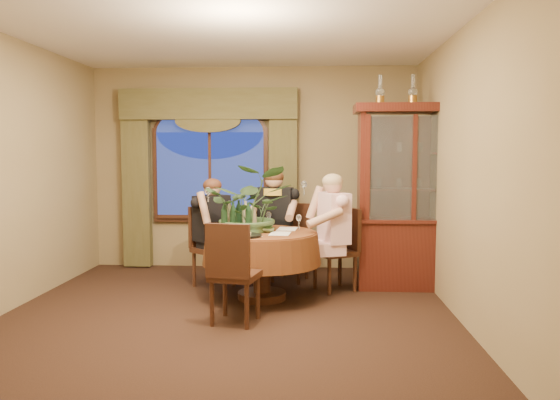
# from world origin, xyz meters

# --- Properties ---
(floor) EXTENTS (5.00, 5.00, 0.00)m
(floor) POSITION_xyz_m (0.00, 0.00, 0.00)
(floor) COLOR black
(floor) RESTS_ON ground
(wall_back) EXTENTS (4.50, 0.00, 4.50)m
(wall_back) POSITION_xyz_m (0.00, 2.50, 1.40)
(wall_back) COLOR olive
(wall_back) RESTS_ON ground
(wall_right) EXTENTS (0.00, 5.00, 5.00)m
(wall_right) POSITION_xyz_m (2.25, 0.00, 1.40)
(wall_right) COLOR olive
(wall_right) RESTS_ON ground
(ceiling) EXTENTS (5.00, 5.00, 0.00)m
(ceiling) POSITION_xyz_m (0.00, 0.00, 2.80)
(ceiling) COLOR white
(ceiling) RESTS_ON wall_back
(window) EXTENTS (1.62, 0.10, 1.32)m
(window) POSITION_xyz_m (-0.60, 2.43, 1.30)
(window) COLOR navy
(window) RESTS_ON wall_back
(arched_transom) EXTENTS (1.60, 0.06, 0.44)m
(arched_transom) POSITION_xyz_m (-0.60, 2.43, 2.08)
(arched_transom) COLOR navy
(arched_transom) RESTS_ON wall_back
(drapery_left) EXTENTS (0.38, 0.14, 2.32)m
(drapery_left) POSITION_xyz_m (-1.63, 2.38, 1.18)
(drapery_left) COLOR #4A4622
(drapery_left) RESTS_ON floor
(drapery_right) EXTENTS (0.38, 0.14, 2.32)m
(drapery_right) POSITION_xyz_m (0.43, 2.38, 1.18)
(drapery_right) COLOR #4A4622
(drapery_right) RESTS_ON floor
(swag_valance) EXTENTS (2.45, 0.16, 0.42)m
(swag_valance) POSITION_xyz_m (-0.60, 2.35, 2.28)
(swag_valance) COLOR #4A4622
(swag_valance) RESTS_ON wall_back
(dining_table) EXTENTS (1.68, 1.68, 0.75)m
(dining_table) POSITION_xyz_m (0.28, 0.78, 0.38)
(dining_table) COLOR maroon
(dining_table) RESTS_ON floor
(china_cabinet) EXTENTS (1.35, 0.53, 2.18)m
(china_cabinet) POSITION_xyz_m (1.99, 1.39, 1.09)
(china_cabinet) COLOR #3B120E
(china_cabinet) RESTS_ON floor
(oil_lamp_left) EXTENTS (0.11, 0.11, 0.34)m
(oil_lamp_left) POSITION_xyz_m (1.62, 1.39, 2.35)
(oil_lamp_left) COLOR #A5722D
(oil_lamp_left) RESTS_ON china_cabinet
(oil_lamp_center) EXTENTS (0.11, 0.11, 0.34)m
(oil_lamp_center) POSITION_xyz_m (1.99, 1.39, 2.35)
(oil_lamp_center) COLOR #A5722D
(oil_lamp_center) RESTS_ON china_cabinet
(oil_lamp_right) EXTENTS (0.11, 0.11, 0.34)m
(oil_lamp_right) POSITION_xyz_m (2.37, 1.39, 2.35)
(oil_lamp_right) COLOR #A5722D
(oil_lamp_right) RESTS_ON china_cabinet
(chair_right) EXTENTS (0.57, 0.57, 0.96)m
(chair_right) POSITION_xyz_m (1.10, 1.21, 0.48)
(chair_right) COLOR black
(chair_right) RESTS_ON floor
(chair_back_right) EXTENTS (0.52, 0.52, 0.96)m
(chair_back_right) POSITION_xyz_m (0.55, 1.68, 0.48)
(chair_back_right) COLOR black
(chair_back_right) RESTS_ON floor
(chair_back) EXTENTS (0.59, 0.59, 0.96)m
(chair_back) POSITION_xyz_m (-0.35, 1.31, 0.48)
(chair_back) COLOR black
(chair_back) RESTS_ON floor
(chair_front_left) EXTENTS (0.50, 0.50, 0.96)m
(chair_front_left) POSITION_xyz_m (0.11, -0.07, 0.48)
(chair_front_left) COLOR black
(chair_front_left) RESTS_ON floor
(person_pink) EXTENTS (0.60, 0.62, 1.38)m
(person_pink) POSITION_xyz_m (1.08, 1.08, 0.69)
(person_pink) COLOR #F5C5CC
(person_pink) RESTS_ON floor
(person_back) EXTENTS (0.63, 0.64, 1.31)m
(person_back) POSITION_xyz_m (-0.38, 1.34, 0.66)
(person_back) COLOR black
(person_back) RESTS_ON floor
(person_scarf) EXTENTS (0.55, 0.51, 1.41)m
(person_scarf) POSITION_xyz_m (0.36, 1.60, 0.71)
(person_scarf) COLOR black
(person_scarf) RESTS_ON floor
(stoneware_vase) EXTENTS (0.14, 0.14, 0.26)m
(stoneware_vase) POSITION_xyz_m (0.15, 0.91, 0.88)
(stoneware_vase) COLOR gray
(stoneware_vase) RESTS_ON dining_table
(centerpiece_plant) EXTENTS (0.96, 1.06, 0.83)m
(centerpiece_plant) POSITION_xyz_m (0.15, 0.91, 1.36)
(centerpiece_plant) COLOR #37562F
(centerpiece_plant) RESTS_ON dining_table
(olive_bowl) EXTENTS (0.15, 0.15, 0.05)m
(olive_bowl) POSITION_xyz_m (0.35, 0.74, 0.77)
(olive_bowl) COLOR #495A32
(olive_bowl) RESTS_ON dining_table
(cheese_platter) EXTENTS (0.34, 0.34, 0.02)m
(cheese_platter) POSITION_xyz_m (0.14, 0.41, 0.76)
(cheese_platter) COLOR black
(cheese_platter) RESTS_ON dining_table
(wine_bottle_0) EXTENTS (0.07, 0.07, 0.33)m
(wine_bottle_0) POSITION_xyz_m (0.09, 0.86, 0.92)
(wine_bottle_0) COLOR tan
(wine_bottle_0) RESTS_ON dining_table
(wine_bottle_1) EXTENTS (0.07, 0.07, 0.33)m
(wine_bottle_1) POSITION_xyz_m (0.00, 0.96, 0.92)
(wine_bottle_1) COLOR black
(wine_bottle_1) RESTS_ON dining_table
(wine_bottle_2) EXTENTS (0.07, 0.07, 0.33)m
(wine_bottle_2) POSITION_xyz_m (-0.09, 0.88, 0.92)
(wine_bottle_2) COLOR tan
(wine_bottle_2) RESTS_ON dining_table
(wine_bottle_3) EXTENTS (0.07, 0.07, 0.33)m
(wine_bottle_3) POSITION_xyz_m (0.14, 0.69, 0.92)
(wine_bottle_3) COLOR black
(wine_bottle_3) RESTS_ON dining_table
(wine_bottle_4) EXTENTS (0.07, 0.07, 0.33)m
(wine_bottle_4) POSITION_xyz_m (-0.03, 0.73, 0.92)
(wine_bottle_4) COLOR black
(wine_bottle_4) RESTS_ON dining_table
(wine_bottle_5) EXTENTS (0.07, 0.07, 0.33)m
(wine_bottle_5) POSITION_xyz_m (-0.12, 0.69, 0.92)
(wine_bottle_5) COLOR black
(wine_bottle_5) RESTS_ON dining_table
(tasting_paper_0) EXTENTS (0.23, 0.31, 0.00)m
(tasting_paper_0) POSITION_xyz_m (0.49, 0.63, 0.75)
(tasting_paper_0) COLOR white
(tasting_paper_0) RESTS_ON dining_table
(tasting_paper_1) EXTENTS (0.24, 0.32, 0.00)m
(tasting_paper_1) POSITION_xyz_m (0.55, 0.99, 0.75)
(tasting_paper_1) COLOR white
(tasting_paper_1) RESTS_ON dining_table
(tasting_paper_2) EXTENTS (0.28, 0.34, 0.00)m
(tasting_paper_2) POSITION_xyz_m (0.19, 0.50, 0.75)
(tasting_paper_2) COLOR white
(tasting_paper_2) RESTS_ON dining_table
(wine_glass_person_pink) EXTENTS (0.07, 0.07, 0.18)m
(wine_glass_person_pink) POSITION_xyz_m (0.68, 0.93, 0.84)
(wine_glass_person_pink) COLOR silver
(wine_glass_person_pink) RESTS_ON dining_table
(wine_glass_person_back) EXTENTS (0.07, 0.07, 0.18)m
(wine_glass_person_back) POSITION_xyz_m (-0.05, 1.06, 0.84)
(wine_glass_person_back) COLOR silver
(wine_glass_person_back) RESTS_ON dining_table
(wine_glass_person_scarf) EXTENTS (0.07, 0.07, 0.18)m
(wine_glass_person_scarf) POSITION_xyz_m (0.32, 1.21, 0.84)
(wine_glass_person_scarf) COLOR silver
(wine_glass_person_scarf) RESTS_ON dining_table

